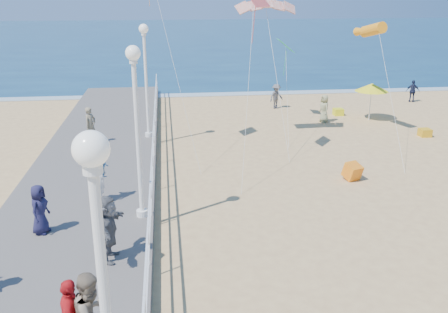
{
  "coord_description": "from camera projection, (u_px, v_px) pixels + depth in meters",
  "views": [
    {
      "loc": [
        -4.48,
        -14.57,
        7.25
      ],
      "look_at": [
        -2.5,
        2.0,
        1.6
      ],
      "focal_mm": 40.0,
      "sensor_mm": 36.0,
      "label": 1
    }
  ],
  "objects": [
    {
      "name": "beach_walker_a",
      "position": [
        276.0,
        96.0,
        31.4
      ],
      "size": [
        1.16,
        1.0,
        1.56
      ],
      "primitive_type": "imported",
      "rotation": [
        0.0,
        0.0,
        0.51
      ],
      "color": "#525256",
      "rests_on": "ground"
    },
    {
      "name": "ground",
      "position": [
        306.0,
        218.0,
        16.53
      ],
      "size": [
        160.0,
        160.0,
        0.0
      ],
      "primitive_type": "plane",
      "color": "tan",
      "rests_on": "ground"
    },
    {
      "name": "kite_diamond_green",
      "position": [
        286.0,
        46.0,
        27.76
      ],
      "size": [
        0.92,
        1.14,
        0.71
      ],
      "primitive_type": "cube",
      "rotation": [
        0.68,
        0.0,
        1.52
      ],
      "color": "#27B76E"
    },
    {
      "name": "kite_parafoil",
      "position": [
        266.0,
        3.0,
        23.09
      ],
      "size": [
        2.88,
        0.94,
        0.65
      ],
      "primitive_type": null,
      "rotation": [
        0.44,
        0.0,
        0.0
      ],
      "color": "red"
    },
    {
      "name": "spectator_4",
      "position": [
        39.0,
        209.0,
        14.49
      ],
      "size": [
        0.66,
        0.84,
        1.5
      ],
      "primitive_type": "imported",
      "rotation": [
        0.0,
        0.0,
        1.29
      ],
      "color": "#1C1A3B",
      "rests_on": "boardwalk"
    },
    {
      "name": "ocean",
      "position": [
        192.0,
        37.0,
        77.67
      ],
      "size": [
        160.0,
        90.0,
        0.05
      ],
      "primitive_type": "cube",
      "color": "navy",
      "rests_on": "ground"
    },
    {
      "name": "boardwalk",
      "position": [
        73.0,
        225.0,
        15.63
      ],
      "size": [
        5.0,
        44.0,
        0.4
      ],
      "primitive_type": "cube",
      "color": "#67625D",
      "rests_on": "ground"
    },
    {
      "name": "kite_windsock",
      "position": [
        373.0,
        30.0,
        24.24
      ],
      "size": [
        1.01,
        2.7,
        1.09
      ],
      "primitive_type": "cylinder",
      "rotation": [
        1.36,
        0.0,
        0.17
      ],
      "color": "orange"
    },
    {
      "name": "lamp_post_near",
      "position": [
        103.0,
        287.0,
        6.29
      ],
      "size": [
        0.44,
        0.44,
        5.32
      ],
      "color": "white",
      "rests_on": "boardwalk"
    },
    {
      "name": "spectator_5",
      "position": [
        108.0,
        228.0,
        12.99
      ],
      "size": [
        0.75,
        1.74,
        1.82
      ],
      "primitive_type": "imported",
      "rotation": [
        0.0,
        0.0,
        1.44
      ],
      "color": "#5A5B5F",
      "rests_on": "boardwalk"
    },
    {
      "name": "toddler_held",
      "position": [
        104.0,
        165.0,
        16.68
      ],
      "size": [
        0.4,
        0.45,
        0.77
      ],
      "primitive_type": "imported",
      "rotation": [
        0.0,
        0.0,
        1.93
      ],
      "color": "teal",
      "rests_on": "boardwalk"
    },
    {
      "name": "woman_holding_toddler",
      "position": [
        99.0,
        176.0,
        16.63
      ],
      "size": [
        0.62,
        0.75,
        1.77
      ],
      "primitive_type": "imported",
      "rotation": [
        0.0,
        0.0,
        1.93
      ],
      "color": "silver",
      "rests_on": "boardwalk"
    },
    {
      "name": "beach_walker_c",
      "position": [
        324.0,
        109.0,
        28.17
      ],
      "size": [
        0.63,
        0.85,
        1.57
      ],
      "primitive_type": "imported",
      "rotation": [
        0.0,
        0.0,
        -1.39
      ],
      "color": "#909064",
      "rests_on": "ground"
    },
    {
      "name": "beach_umbrella",
      "position": [
        372.0,
        87.0,
        28.26
      ],
      "size": [
        1.9,
        1.9,
        2.14
      ],
      "color": "white",
      "rests_on": "ground"
    },
    {
      "name": "surf_line",
      "position": [
        228.0,
        94.0,
        35.81
      ],
      "size": [
        160.0,
        1.2,
        0.04
      ],
      "primitive_type": "cube",
      "color": "silver",
      "rests_on": "ground"
    },
    {
      "name": "railing",
      "position": [
        151.0,
        191.0,
        15.57
      ],
      "size": [
        0.05,
        42.0,
        0.55
      ],
      "color": "white",
      "rests_on": "boardwalk"
    },
    {
      "name": "beach_chair_left",
      "position": [
        338.0,
        112.0,
        29.92
      ],
      "size": [
        0.55,
        0.55,
        0.4
      ],
      "primitive_type": "cube",
      "color": "yellow",
      "rests_on": "ground"
    },
    {
      "name": "box_kite",
      "position": [
        352.0,
        173.0,
        19.76
      ],
      "size": [
        0.77,
        0.86,
        0.74
      ],
      "primitive_type": "cube",
      "rotation": [
        0.31,
        0.0,
        0.38
      ],
      "color": "#F0460E",
      "rests_on": "ground"
    },
    {
      "name": "beach_walker_b",
      "position": [
        413.0,
        91.0,
        33.23
      ],
      "size": [
        0.92,
        0.59,
        1.46
      ],
      "primitive_type": "imported",
      "rotation": [
        0.0,
        0.0,
        2.84
      ],
      "color": "#1C233E",
      "rests_on": "ground"
    },
    {
      "name": "lamp_post_far",
      "position": [
        146.0,
        69.0,
        23.22
      ],
      "size": [
        0.44,
        0.44,
        5.32
      ],
      "color": "white",
      "rests_on": "boardwalk"
    },
    {
      "name": "spectator_6",
      "position": [
        91.0,
        126.0,
        22.91
      ],
      "size": [
        0.68,
        0.75,
        1.71
      ],
      "primitive_type": "imported",
      "rotation": [
        0.0,
        0.0,
        0.99
      ],
      "color": "#7F7357",
      "rests_on": "boardwalk"
    },
    {
      "name": "lamp_post_mid",
      "position": [
        137.0,
        116.0,
        14.76
      ],
      "size": [
        0.44,
        0.44,
        5.32
      ],
      "color": "white",
      "rests_on": "boardwalk"
    },
    {
      "name": "beach_chair_right",
      "position": [
        425.0,
        133.0,
        25.63
      ],
      "size": [
        0.55,
        0.55,
        0.4
      ],
      "primitive_type": "cube",
      "color": "gold",
      "rests_on": "ground"
    }
  ]
}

